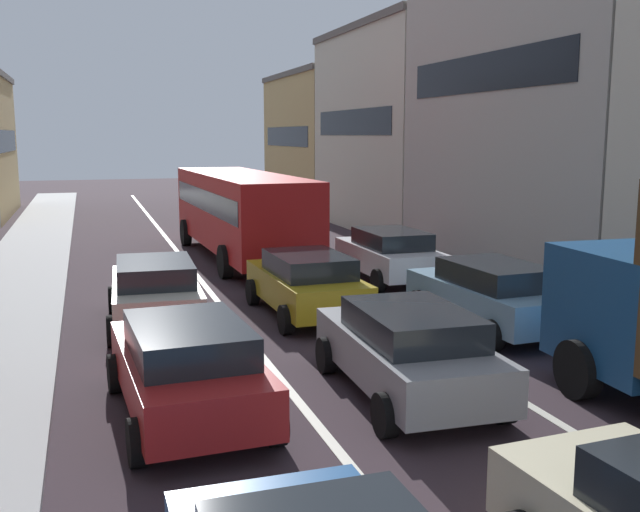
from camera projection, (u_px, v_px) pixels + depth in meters
sidewalk_left at (21, 276)px, 21.58m from camera, size 2.60×64.00×0.14m
lane_stripe_left at (192, 269)px, 23.09m from camera, size 0.16×60.00×0.01m
lane_stripe_right at (295, 263)px, 24.11m from camera, size 0.16×60.00×0.01m
building_row_right at (519, 109)px, 25.75m from camera, size 7.20×43.90×11.76m
traffic_light_pole at (229, 300)px, 1.65m from camera, size 3.58×0.38×5.50m
sedan_centre_lane_second at (408, 349)px, 11.74m from camera, size 2.17×4.35×1.49m
wagon_left_lane_second at (187, 366)px, 10.87m from camera, size 2.24×4.39×1.49m
hatchback_centre_lane_third at (307, 282)px, 17.04m from camera, size 2.14×4.34×1.49m
sedan_left_lane_third at (155, 291)px, 16.11m from camera, size 2.21×4.37×1.49m
sedan_right_lane_behind_truck at (491, 294)px, 15.83m from camera, size 2.26×4.40×1.49m
wagon_right_lane_far at (389, 254)px, 21.18m from camera, size 2.07×4.31×1.49m
bus_mid_queue_primary at (240, 208)px, 24.71m from camera, size 3.08×10.58×2.90m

